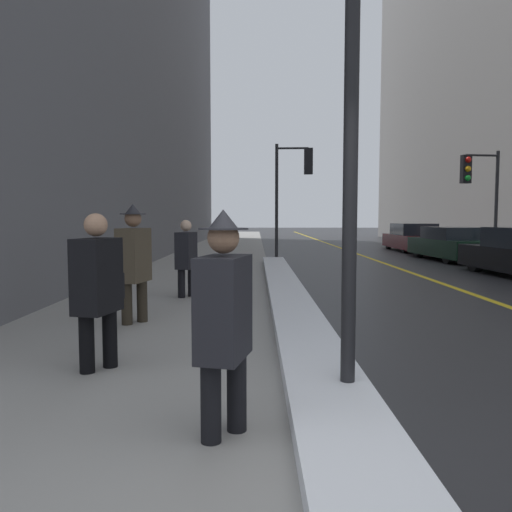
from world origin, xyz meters
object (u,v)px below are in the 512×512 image
lamp_post (353,89)px  pedestrian_nearside (135,259)px  pedestrian_in_glasses (99,284)px  parked_car_maroon (413,238)px  traffic_light_near (296,177)px  traffic_light_far (479,183)px  pedestrian_in_fedora (225,315)px  parked_car_dark_green (454,244)px  pedestrian_with_shoulder_bag (187,255)px

lamp_post → pedestrian_nearside: 4.31m
pedestrian_in_glasses → parked_car_maroon: size_ratio=0.33×
traffic_light_near → traffic_light_far: size_ratio=1.11×
pedestrian_in_fedora → pedestrian_nearside: size_ratio=0.92×
lamp_post → parked_car_dark_green: (6.45, 14.13, -1.98)m
pedestrian_nearside → parked_car_maroon: size_ratio=0.37×
pedestrian_nearside → parked_car_maroon: 18.69m
traffic_light_far → pedestrian_in_fedora: (-7.37, -12.80, -1.81)m
traffic_light_near → traffic_light_far: (5.77, -1.36, -0.30)m
traffic_light_near → parked_car_maroon: traffic_light_near is taller
pedestrian_in_fedora → parked_car_dark_green: (7.43, 14.81, -0.28)m
lamp_post → parked_car_dark_green: lamp_post is taller
parked_car_dark_green → parked_car_maroon: 5.26m
traffic_light_near → parked_car_dark_green: size_ratio=0.91×
traffic_light_near → traffic_light_far: traffic_light_near is taller
traffic_light_far → pedestrian_in_glasses: 14.35m
traffic_light_far → parked_car_dark_green: (0.06, 2.02, -2.09)m
traffic_light_near → lamp_post: bearing=-89.2°
traffic_light_far → pedestrian_in_glasses: (-8.73, -11.25, -1.80)m
traffic_light_near → traffic_light_far: 5.94m
pedestrian_in_fedora → pedestrian_in_glasses: (-1.36, 1.55, 0.01)m
pedestrian_nearside → parked_car_maroon: bearing=164.1°
pedestrian_in_glasses → traffic_light_far: bearing=155.6°
pedestrian_nearside → pedestrian_with_shoulder_bag: size_ratio=1.16×
lamp_post → pedestrian_with_shoulder_bag: 6.16m
pedestrian_in_fedora → pedestrian_nearside: 4.08m
pedestrian_nearside → pedestrian_with_shoulder_bag: (0.42, 2.43, -0.12)m
pedestrian_nearside → parked_car_dark_green: bearing=154.3°
pedestrian_with_shoulder_bag → parked_car_dark_green: pedestrian_with_shoulder_bag is taller
traffic_light_far → parked_car_maroon: size_ratio=0.78×
traffic_light_near → parked_car_maroon: 8.74m
pedestrian_in_glasses → pedestrian_nearside: (-0.19, 2.23, 0.07)m
pedestrian_with_shoulder_bag → pedestrian_in_glasses: bearing=10.5°
lamp_post → pedestrian_in_fedora: bearing=-145.3°
lamp_post → pedestrian_with_shoulder_bag: size_ratio=2.80×
pedestrian_nearside → lamp_post: bearing=52.6°
lamp_post → traffic_light_near: bearing=87.4°
pedestrian_with_shoulder_bag → parked_car_maroon: bearing=161.2°
traffic_light_near → pedestrian_nearside: (-3.15, -10.39, -2.03)m
lamp_post → parked_car_maroon: (6.61, 19.39, -1.96)m
parked_car_dark_green → parked_car_maroon: parked_car_maroon is taller
parked_car_maroon → lamp_post: bearing=162.4°
pedestrian_nearside → traffic_light_far: bearing=148.7°
traffic_light_near → pedestrian_with_shoulder_bag: size_ratio=2.74×
lamp_post → pedestrian_in_fedora: size_ratio=2.64×
traffic_light_far → pedestrian_with_shoulder_bag: bearing=29.7°
traffic_light_far → parked_car_dark_green: 2.91m
parked_car_dark_green → parked_car_maroon: size_ratio=0.95×
pedestrian_in_fedora → pedestrian_nearside: (-1.54, 3.77, 0.08)m
pedestrian_in_glasses → parked_car_maroon: 20.58m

